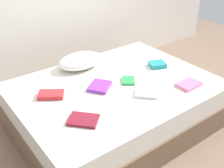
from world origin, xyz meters
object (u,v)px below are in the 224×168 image
object	(u,v)px
pillow	(81,61)
textbook_white	(146,93)
bed	(115,105)
textbook_red	(51,95)
textbook_maroon	(83,120)
textbook_green	(128,80)
textbook_purple	(100,86)
textbook_pink	(189,84)
textbook_teal	(157,65)

from	to	relation	value
pillow	textbook_white	world-z (taller)	pillow
bed	textbook_red	size ratio (longest dim) A/B	8.53
textbook_maroon	bed	bearing A→B (deg)	76.79
textbook_green	textbook_purple	bearing A→B (deg)	115.73
textbook_purple	textbook_pink	distance (m)	0.88
textbook_red	textbook_purple	bearing A→B (deg)	17.87
textbook_white	textbook_teal	world-z (taller)	textbook_teal
textbook_teal	textbook_maroon	bearing A→B (deg)	-140.96
textbook_white	textbook_purple	bearing A→B (deg)	172.82
bed	textbook_purple	xyz separation A→B (m)	(-0.16, 0.03, 0.27)
bed	textbook_white	bearing A→B (deg)	-70.48
textbook_white	textbook_maroon	size ratio (longest dim) A/B	0.85
textbook_maroon	textbook_green	bearing A→B (deg)	69.27
textbook_teal	textbook_maroon	world-z (taller)	textbook_teal
textbook_green	bed	bearing A→B (deg)	114.65
textbook_white	bed	bearing A→B (deg)	154.88
textbook_purple	textbook_green	distance (m)	0.31
textbook_purple	textbook_pink	xyz separation A→B (m)	(0.73, -0.50, -0.00)
textbook_pink	textbook_maroon	xyz separation A→B (m)	(-1.14, 0.14, -0.00)
textbook_red	textbook_green	distance (m)	0.79
textbook_teal	textbook_red	bearing A→B (deg)	-163.94
bed	pillow	size ratio (longest dim) A/B	3.89
textbook_maroon	textbook_purple	bearing A→B (deg)	88.21
textbook_purple	textbook_pink	world-z (taller)	textbook_purple
textbook_purple	textbook_green	world-z (taller)	textbook_purple
textbook_red	textbook_maroon	distance (m)	0.50
bed	textbook_green	bearing A→B (deg)	-13.47
textbook_purple	textbook_pink	size ratio (longest dim) A/B	0.96
textbook_red	textbook_maroon	xyz separation A→B (m)	(0.04, -0.50, -0.01)
bed	textbook_purple	distance (m)	0.32
bed	textbook_teal	size ratio (longest dim) A/B	11.48
textbook_teal	textbook_green	bearing A→B (deg)	-149.48
pillow	textbook_teal	size ratio (longest dim) A/B	2.95
textbook_purple	textbook_maroon	size ratio (longest dim) A/B	0.95
textbook_purple	bed	bearing A→B (deg)	-47.66
textbook_red	textbook_green	world-z (taller)	textbook_red
bed	textbook_purple	size ratio (longest dim) A/B	8.78
textbook_purple	textbook_white	size ratio (longest dim) A/B	1.12
bed	textbook_white	distance (m)	0.44
textbook_pink	textbook_maroon	bearing A→B (deg)	171.90
textbook_teal	textbook_pink	size ratio (longest dim) A/B	0.74
pillow	textbook_red	world-z (taller)	pillow
pillow	textbook_purple	bearing A→B (deg)	-100.05
textbook_teal	textbook_pink	xyz separation A→B (m)	(-0.06, -0.50, -0.01)
textbook_red	textbook_pink	size ratio (longest dim) A/B	0.99
textbook_red	textbook_white	bearing A→B (deg)	0.44
textbook_white	textbook_pink	bearing A→B (deg)	29.13
bed	textbook_purple	world-z (taller)	textbook_purple
textbook_teal	pillow	bearing A→B (deg)	166.55
bed	textbook_teal	world-z (taller)	textbook_teal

